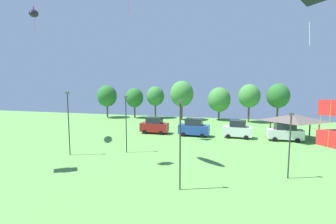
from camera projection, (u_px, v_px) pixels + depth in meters
The scene contains 18 objects.
kite_flying_0 at pixel (34, 13), 34.35m from camera, with size 3.45×4.52×3.00m.
kite_flying_5 at pixel (307, 16), 31.74m from camera, with size 3.21×2.54×3.98m.
parked_car_leftmost at pixel (154, 125), 41.48m from camera, with size 4.37×2.09×2.61m.
parked_car_second_from_left at pixel (194, 128), 39.44m from camera, with size 4.66×2.13×2.70m.
parked_car_third_from_left at pixel (238, 129), 38.20m from camera, with size 4.18×2.23×2.63m.
parked_car_rightmost_in_row at pixel (285, 132), 36.38m from camera, with size 4.69×2.02×2.52m.
park_pavilion at pixel (293, 118), 37.31m from camera, with size 7.16×5.52×3.60m.
light_post_0 at pixel (68, 120), 29.12m from camera, with size 0.36×0.20×7.17m.
light_post_1 at pixel (180, 141), 19.82m from camera, with size 0.36×0.20×6.96m.
light_post_2 at pixel (290, 141), 22.22m from camera, with size 0.36×0.20×5.73m.
light_post_3 at pixel (126, 121), 30.23m from camera, with size 0.36×0.20×6.64m.
treeline_tree_0 at pixel (107, 96), 58.42m from camera, with size 4.36×4.36×7.29m.
treeline_tree_1 at pixel (134, 98), 58.01m from camera, with size 3.90×3.90×6.69m.
treeline_tree_2 at pixel (155, 96), 57.86m from camera, with size 3.92×3.92×7.04m.
treeline_tree_3 at pixel (182, 94), 55.05m from camera, with size 4.91×4.91×8.25m.
treeline_tree_4 at pixel (219, 100), 54.89m from camera, with size 4.69×4.69×6.92m.
treeline_tree_5 at pixel (249, 96), 51.81m from camera, with size 4.23×4.23×7.62m.
treeline_tree_6 at pixel (278, 96), 50.85m from camera, with size 4.33×4.33×7.76m.
Camera 1 is at (4.66, 1.59, 8.46)m, focal length 28.00 mm.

